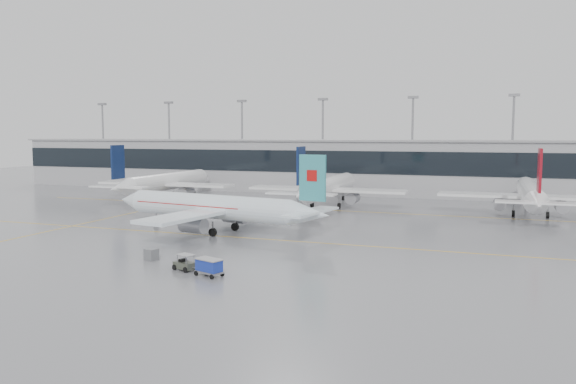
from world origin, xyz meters
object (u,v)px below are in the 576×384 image
(air_canada_jet, at_px, (217,208))
(baggage_tug, at_px, (185,265))
(baggage_cart, at_px, (209,266))
(gse_unit, at_px, (151,254))

(air_canada_jet, distance_m, baggage_tug, 22.02)
(baggage_cart, bearing_deg, air_canada_jet, 134.71)
(air_canada_jet, distance_m, gse_unit, 18.14)
(air_canada_jet, distance_m, baggage_cart, 24.34)
(baggage_tug, relative_size, baggage_cart, 1.12)
(baggage_cart, bearing_deg, gse_unit, 175.74)
(baggage_cart, distance_m, gse_unit, 10.03)
(baggage_cart, bearing_deg, baggage_tug, -180.00)
(air_canada_jet, bearing_deg, baggage_cart, 124.94)
(baggage_tug, bearing_deg, air_canada_jet, 127.98)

